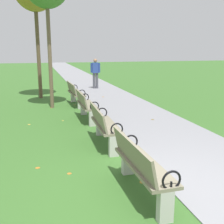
{
  "coord_description": "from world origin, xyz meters",
  "views": [
    {
      "loc": [
        -1.96,
        -3.53,
        2.23
      ],
      "look_at": [
        -0.05,
        3.43,
        0.55
      ],
      "focal_mm": 44.56,
      "sensor_mm": 36.0,
      "label": 1
    }
  ],
  "objects_px": {
    "park_bench_2": "(104,125)",
    "park_bench_4": "(75,93)",
    "park_bench_1": "(141,165)",
    "park_bench_3": "(86,105)",
    "pedestrian_walking": "(95,72)"
  },
  "relations": [
    {
      "from": "park_bench_3",
      "to": "pedestrian_walking",
      "type": "relative_size",
      "value": 0.99
    },
    {
      "from": "park_bench_4",
      "to": "park_bench_3",
      "type": "bearing_deg",
      "value": -90.0
    },
    {
      "from": "park_bench_1",
      "to": "park_bench_4",
      "type": "distance_m",
      "value": 7.13
    },
    {
      "from": "park_bench_1",
      "to": "pedestrian_walking",
      "type": "height_order",
      "value": "pedestrian_walking"
    },
    {
      "from": "park_bench_2",
      "to": "pedestrian_walking",
      "type": "bearing_deg",
      "value": 79.18
    },
    {
      "from": "park_bench_1",
      "to": "park_bench_3",
      "type": "relative_size",
      "value": 1.0
    },
    {
      "from": "park_bench_2",
      "to": "park_bench_4",
      "type": "relative_size",
      "value": 1.0
    },
    {
      "from": "park_bench_3",
      "to": "park_bench_2",
      "type": "bearing_deg",
      "value": -90.0
    },
    {
      "from": "park_bench_3",
      "to": "park_bench_4",
      "type": "distance_m",
      "value": 2.4
    },
    {
      "from": "park_bench_2",
      "to": "pedestrian_walking",
      "type": "height_order",
      "value": "pedestrian_walking"
    },
    {
      "from": "park_bench_2",
      "to": "park_bench_3",
      "type": "distance_m",
      "value": 2.38
    },
    {
      "from": "park_bench_1",
      "to": "park_bench_2",
      "type": "height_order",
      "value": "same"
    },
    {
      "from": "park_bench_3",
      "to": "pedestrian_walking",
      "type": "height_order",
      "value": "pedestrian_walking"
    },
    {
      "from": "park_bench_2",
      "to": "pedestrian_walking",
      "type": "relative_size",
      "value": 1.0
    },
    {
      "from": "park_bench_2",
      "to": "park_bench_3",
      "type": "height_order",
      "value": "same"
    }
  ]
}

